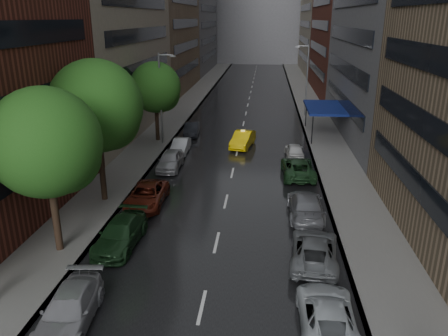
% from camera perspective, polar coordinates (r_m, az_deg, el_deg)
% --- Properties ---
extents(road, '(14.00, 140.00, 0.01)m').
position_cam_1_polar(road, '(63.67, 3.05, 7.88)').
color(road, black).
rests_on(road, ground).
extents(sidewalk_left, '(4.00, 140.00, 0.15)m').
position_cam_1_polar(sidewalk_left, '(64.65, -5.02, 8.07)').
color(sidewalk_left, gray).
rests_on(sidewalk_left, ground).
extents(sidewalk_right, '(4.00, 140.00, 0.15)m').
position_cam_1_polar(sidewalk_right, '(63.93, 11.21, 7.65)').
color(sidewalk_right, gray).
rests_on(sidewalk_right, ground).
extents(building_far, '(40.00, 14.00, 32.00)m').
position_cam_1_polar(building_far, '(130.47, 4.60, 20.66)').
color(building_far, slate).
rests_on(building_far, ground).
extents(tree_near, '(5.78, 5.78, 9.20)m').
position_cam_1_polar(tree_near, '(24.20, -22.30, 3.07)').
color(tree_near, '#382619').
rests_on(tree_near, ground).
extents(tree_mid, '(6.23, 6.23, 9.93)m').
position_cam_1_polar(tree_mid, '(30.38, -16.39, 7.73)').
color(tree_mid, '#382619').
rests_on(tree_mid, ground).
extents(tree_far, '(5.17, 5.17, 8.24)m').
position_cam_1_polar(tree_far, '(45.54, -8.97, 10.36)').
color(tree_far, '#382619').
rests_on(tree_far, ground).
extents(taxi, '(2.53, 5.06, 1.59)m').
position_cam_1_polar(taxi, '(43.88, 2.47, 3.77)').
color(taxi, yellow).
rests_on(taxi, ground).
extents(parked_cars_left, '(2.47, 36.25, 1.57)m').
position_cam_1_polar(parked_cars_left, '(31.94, -9.41, -2.58)').
color(parked_cars_left, gray).
rests_on(parked_cars_left, ground).
extents(parked_cars_right, '(2.92, 28.37, 1.57)m').
position_cam_1_polar(parked_cars_right, '(28.91, 10.62, -5.01)').
color(parked_cars_right, silver).
rests_on(parked_cars_right, ground).
extents(street_lamp_left, '(1.74, 0.22, 9.00)m').
position_cam_1_polar(street_lamp_left, '(44.27, -8.19, 9.17)').
color(street_lamp_left, gray).
rests_on(street_lamp_left, sidewalk_left).
extents(street_lamp_right, '(1.74, 0.22, 9.00)m').
position_cam_1_polar(street_lamp_right, '(58.12, 10.69, 11.38)').
color(street_lamp_right, gray).
rests_on(street_lamp_right, sidewalk_right).
extents(awning, '(4.00, 8.00, 3.12)m').
position_cam_1_polar(awning, '(48.72, 13.02, 7.68)').
color(awning, navy).
rests_on(awning, sidewalk_right).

